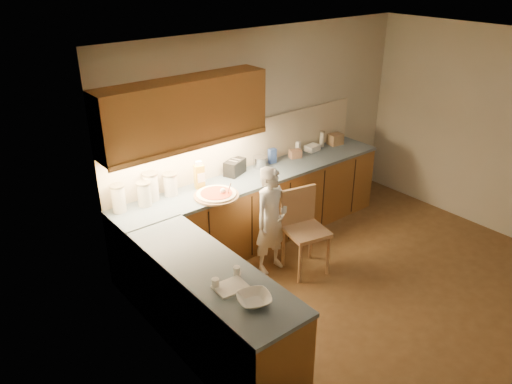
# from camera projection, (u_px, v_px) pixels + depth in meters

# --- Properties ---
(room) EXTENTS (4.54, 4.50, 2.62)m
(room) POSITION_uv_depth(u_px,v_px,m) (399.00, 148.00, 4.78)
(room) COLOR brown
(room) RESTS_ON ground
(l_counter) EXTENTS (3.77, 2.62, 0.92)m
(l_counter) POSITION_uv_depth(u_px,v_px,m) (245.00, 236.00, 5.66)
(l_counter) COLOR brown
(l_counter) RESTS_ON ground
(backsplash) EXTENTS (3.75, 0.02, 0.58)m
(backsplash) POSITION_uv_depth(u_px,v_px,m) (243.00, 146.00, 6.17)
(backsplash) COLOR beige
(backsplash) RESTS_ON l_counter
(upper_cabinets) EXTENTS (1.95, 0.36, 0.73)m
(upper_cabinets) POSITION_uv_depth(u_px,v_px,m) (184.00, 112.00, 5.27)
(upper_cabinets) COLOR brown
(upper_cabinets) RESTS_ON ground
(pizza_on_board) EXTENTS (0.51, 0.51, 0.20)m
(pizza_on_board) POSITION_uv_depth(u_px,v_px,m) (217.00, 195.00, 5.54)
(pizza_on_board) COLOR #A88054
(pizza_on_board) RESTS_ON l_counter
(child) EXTENTS (0.49, 0.34, 1.28)m
(child) POSITION_uv_depth(u_px,v_px,m) (272.00, 220.00, 5.63)
(child) COLOR white
(child) RESTS_ON ground
(wooden_chair) EXTENTS (0.52, 0.52, 0.98)m
(wooden_chair) POSITION_uv_depth(u_px,v_px,m) (303.00, 224.00, 5.69)
(wooden_chair) COLOR tan
(wooden_chair) RESTS_ON ground
(mixing_bowl) EXTENTS (0.34, 0.34, 0.07)m
(mixing_bowl) POSITION_uv_depth(u_px,v_px,m) (254.00, 299.00, 3.85)
(mixing_bowl) COLOR white
(mixing_bowl) RESTS_ON l_counter
(canister_a) EXTENTS (0.15, 0.15, 0.30)m
(canister_a) POSITION_uv_depth(u_px,v_px,m) (118.00, 198.00, 5.16)
(canister_a) COLOR silver
(canister_a) RESTS_ON l_counter
(canister_b) EXTENTS (0.16, 0.16, 0.27)m
(canister_b) POSITION_uv_depth(u_px,v_px,m) (144.00, 194.00, 5.30)
(canister_b) COLOR beige
(canister_b) RESTS_ON l_counter
(canister_c) EXTENTS (0.17, 0.17, 0.32)m
(canister_c) POSITION_uv_depth(u_px,v_px,m) (151.00, 186.00, 5.41)
(canister_c) COLOR white
(canister_c) RESTS_ON l_counter
(canister_d) EXTENTS (0.16, 0.16, 0.26)m
(canister_d) POSITION_uv_depth(u_px,v_px,m) (170.00, 184.00, 5.53)
(canister_d) COLOR white
(canister_d) RESTS_ON l_counter
(oil_jug) EXTENTS (0.13, 0.10, 0.33)m
(oil_jug) POSITION_uv_depth(u_px,v_px,m) (199.00, 176.00, 5.69)
(oil_jug) COLOR gold
(oil_jug) RESTS_ON l_counter
(toaster) EXTENTS (0.32, 0.26, 0.19)m
(toaster) POSITION_uv_depth(u_px,v_px,m) (235.00, 167.00, 6.07)
(toaster) COLOR black
(toaster) RESTS_ON l_counter
(steel_pot) EXTENTS (0.18, 0.18, 0.14)m
(steel_pot) POSITION_uv_depth(u_px,v_px,m) (260.00, 162.00, 6.27)
(steel_pot) COLOR #B3B3B8
(steel_pot) RESTS_ON l_counter
(blue_box) EXTENTS (0.10, 0.08, 0.19)m
(blue_box) POSITION_uv_depth(u_px,v_px,m) (272.00, 156.00, 6.39)
(blue_box) COLOR #3652A2
(blue_box) RESTS_ON l_counter
(card_box_a) EXTENTS (0.18, 0.15, 0.11)m
(card_box_a) POSITION_uv_depth(u_px,v_px,m) (295.00, 154.00, 6.57)
(card_box_a) COLOR #A57759
(card_box_a) RESTS_ON l_counter
(white_bottle) EXTENTS (0.06, 0.06, 0.16)m
(white_bottle) POSITION_uv_depth(u_px,v_px,m) (298.00, 148.00, 6.71)
(white_bottle) COLOR white
(white_bottle) RESTS_ON l_counter
(flat_pack) EXTENTS (0.21, 0.16, 0.08)m
(flat_pack) POSITION_uv_depth(u_px,v_px,m) (312.00, 148.00, 6.81)
(flat_pack) COLOR white
(flat_pack) RESTS_ON l_counter
(tall_jar) EXTENTS (0.07, 0.07, 0.22)m
(tall_jar) POSITION_uv_depth(u_px,v_px,m) (322.00, 139.00, 6.92)
(tall_jar) COLOR silver
(tall_jar) RESTS_ON l_counter
(card_box_b) EXTENTS (0.21, 0.17, 0.15)m
(card_box_b) POSITION_uv_depth(u_px,v_px,m) (335.00, 139.00, 7.02)
(card_box_b) COLOR #997652
(card_box_b) RESTS_ON l_counter
(dough_cloth) EXTENTS (0.27, 0.22, 0.02)m
(dough_cloth) POSITION_uv_depth(u_px,v_px,m) (231.00, 287.00, 4.03)
(dough_cloth) COLOR silver
(dough_cloth) RESTS_ON l_counter
(spice_jar_a) EXTENTS (0.08, 0.08, 0.08)m
(spice_jar_a) POSITION_uv_depth(u_px,v_px,m) (215.00, 283.00, 4.02)
(spice_jar_a) COLOR silver
(spice_jar_a) RESTS_ON l_counter
(spice_jar_b) EXTENTS (0.07, 0.07, 0.08)m
(spice_jar_b) POSITION_uv_depth(u_px,v_px,m) (237.00, 271.00, 4.18)
(spice_jar_b) COLOR silver
(spice_jar_b) RESTS_ON l_counter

